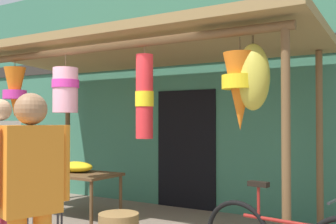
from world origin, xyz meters
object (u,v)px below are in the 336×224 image
object	(u,v)px
folding_chair	(44,199)
passerby_at_right	(0,164)
display_table	(75,177)
flower_heap_on_table	(77,167)
vendor_in_orange	(30,190)
wicker_basket_spare	(119,223)

from	to	relation	value
folding_chair	passerby_at_right	bearing A→B (deg)	-79.63
display_table	passerby_at_right	xyz separation A→B (m)	(0.64, -1.80, 0.40)
flower_heap_on_table	passerby_at_right	size ratio (longest dim) A/B	0.33
vendor_in_orange	passerby_at_right	xyz separation A→B (m)	(-1.50, 0.87, 0.02)
wicker_basket_spare	passerby_at_right	distance (m)	1.77
passerby_at_right	flower_heap_on_table	bearing A→B (deg)	109.64
display_table	vendor_in_orange	xyz separation A→B (m)	(2.14, -2.67, 0.37)
passerby_at_right	folding_chair	bearing A→B (deg)	100.37
display_table	wicker_basket_spare	distance (m)	1.26
folding_chair	vendor_in_orange	size ratio (longest dim) A/B	0.50
flower_heap_on_table	passerby_at_right	bearing A→B (deg)	-70.36
wicker_basket_spare	vendor_in_orange	world-z (taller)	vendor_in_orange
flower_heap_on_table	folding_chair	world-z (taller)	flower_heap_on_table
flower_heap_on_table	vendor_in_orange	xyz separation A→B (m)	(2.16, -2.73, 0.22)
display_table	wicker_basket_spare	bearing A→B (deg)	-17.14
folding_chair	passerby_at_right	xyz separation A→B (m)	(0.14, -0.74, 0.51)
flower_heap_on_table	wicker_basket_spare	distance (m)	1.36
flower_heap_on_table	wicker_basket_spare	bearing A→B (deg)	-19.61
flower_heap_on_table	folding_chair	size ratio (longest dim) A/B	0.68
folding_chair	vendor_in_orange	xyz separation A→B (m)	(1.63, -1.61, 0.49)
flower_heap_on_table	folding_chair	distance (m)	1.27
vendor_in_orange	flower_heap_on_table	bearing A→B (deg)	128.35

